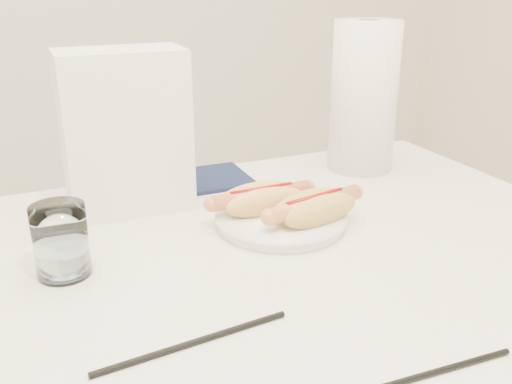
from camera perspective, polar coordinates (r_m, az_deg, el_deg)
name	(u,v)px	position (r m, az deg, el deg)	size (l,w,h in m)	color
table	(219,313)	(0.77, -3.68, -11.94)	(1.20, 0.80, 0.75)	white
plate	(281,221)	(0.86, 2.49, -2.91)	(0.19, 0.19, 0.02)	white
hotdog_left	(261,200)	(0.87, 0.53, -0.77)	(0.16, 0.06, 0.04)	#F2B460
hotdog_right	(314,208)	(0.84, 5.84, -1.62)	(0.17, 0.09, 0.05)	#DFAF57
water_glass	(61,241)	(0.75, -18.88, -4.63)	(0.07, 0.07, 0.09)	silver
chopstick_near	(194,342)	(0.61, -6.21, -14.68)	(0.01, 0.01, 0.22)	black
chopstick_far	(425,375)	(0.59, 16.51, -17.09)	(0.01, 0.01, 0.20)	black
napkin_box	(126,132)	(0.92, -12.87, 5.88)	(0.19, 0.11, 0.25)	white
navy_napkin	(211,178)	(1.06, -4.48, 1.36)	(0.13, 0.13, 0.01)	#121838
paper_towel_roll	(364,97)	(1.10, 10.70, 9.29)	(0.12, 0.12, 0.28)	white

